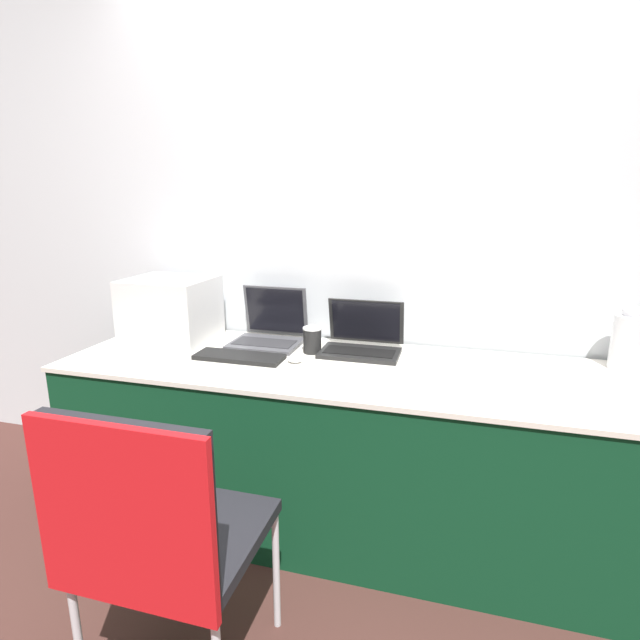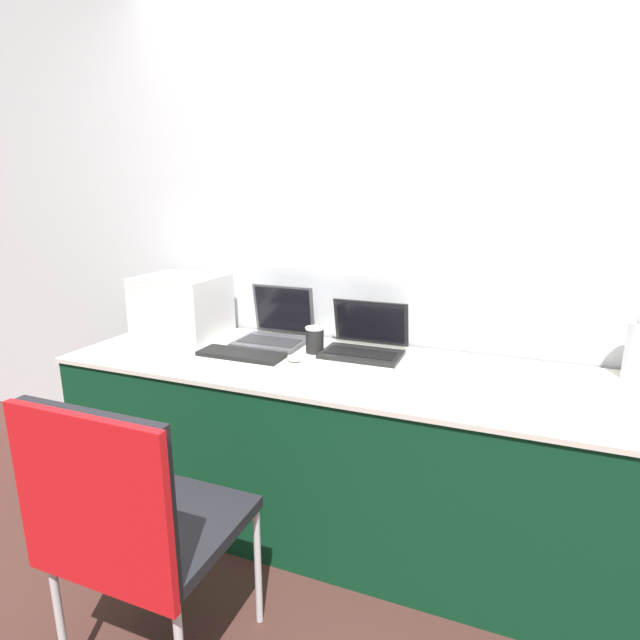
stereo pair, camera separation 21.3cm
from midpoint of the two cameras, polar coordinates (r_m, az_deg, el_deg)
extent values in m
plane|color=#472823|center=(2.20, 2.39, -27.58)|extent=(14.00, 14.00, 0.00)
cube|color=silver|center=(2.41, 9.04, 10.05)|extent=(8.00, 0.05, 2.60)
cube|color=#0C381E|center=(2.27, 5.64, -14.68)|extent=(2.44, 0.73, 0.74)
cube|color=silver|center=(2.12, 5.89, -5.58)|extent=(2.46, 0.75, 0.02)
cube|color=silver|center=(2.58, -13.20, 1.51)|extent=(0.40, 0.35, 0.31)
cube|color=#51565B|center=(2.52, -13.81, 4.15)|extent=(0.32, 0.27, 0.06)
cube|color=#4C4C51|center=(2.41, -3.13, -2.58)|extent=(0.33, 0.25, 0.02)
cube|color=#2D2D30|center=(2.40, -3.26, -2.42)|extent=(0.29, 0.14, 0.00)
cube|color=#4C4C51|center=(2.51, -1.76, 1.20)|extent=(0.33, 0.05, 0.25)
cube|color=black|center=(2.50, -1.83, 1.19)|extent=(0.29, 0.04, 0.22)
cube|color=black|center=(2.24, 7.48, -3.95)|extent=(0.35, 0.22, 0.02)
cube|color=black|center=(2.23, 7.42, -3.77)|extent=(0.31, 0.12, 0.00)
cube|color=black|center=(2.34, 8.42, -0.31)|extent=(0.35, 0.06, 0.21)
cube|color=black|center=(2.34, 8.38, -0.31)|extent=(0.32, 0.05, 0.19)
cube|color=black|center=(2.24, -6.32, -3.97)|extent=(0.39, 0.14, 0.02)
cylinder|color=black|center=(2.27, 2.09, -2.42)|extent=(0.08, 0.08, 0.11)
cylinder|color=white|center=(2.25, 2.10, -0.97)|extent=(0.09, 0.09, 0.01)
ellipsoid|color=silver|center=(2.15, -0.15, -4.50)|extent=(0.06, 0.05, 0.03)
cube|color=black|center=(1.71, -14.20, -21.94)|extent=(0.47, 0.46, 0.04)
cube|color=black|center=(1.43, -20.07, -18.12)|extent=(0.47, 0.03, 0.46)
cylinder|color=silver|center=(2.09, -15.39, -22.69)|extent=(0.02, 0.02, 0.45)
cylinder|color=silver|center=(1.91, -3.59, -26.36)|extent=(0.02, 0.02, 0.45)
cylinder|color=silver|center=(1.86, -24.32, -29.08)|extent=(0.02, 0.02, 0.45)
cube|color=red|center=(1.43, -20.74, -19.37)|extent=(0.50, 0.02, 0.50)
camera|label=1|loc=(0.11, -87.14, 0.72)|focal=28.00mm
camera|label=2|loc=(0.11, 92.86, -0.72)|focal=28.00mm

